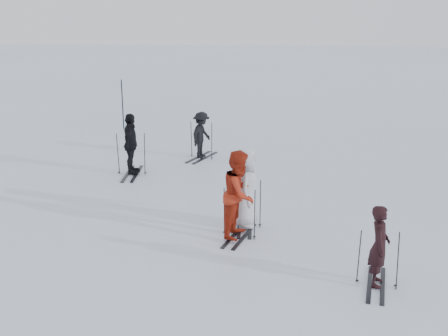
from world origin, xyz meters
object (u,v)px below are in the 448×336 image
object	(u,v)px
skier_grey	(245,189)
piste_marker	(123,104)
skier_uphill_far	(201,136)
skier_red	(239,195)
skier_uphill_left	(131,145)
skier_near_dark	(379,247)

from	to	relation	value
skier_grey	piste_marker	world-z (taller)	piste_marker
skier_uphill_far	piste_marker	size ratio (longest dim) A/B	0.75
skier_red	skier_uphill_far	world-z (taller)	skier_red
skier_uphill_left	skier_uphill_far	xyz separation A→B (m)	(1.96, 2.06, -0.15)
skier_near_dark	piste_marker	xyz separation A→B (m)	(-7.98, 13.26, 0.26)
skier_grey	skier_near_dark	bearing A→B (deg)	-137.92
skier_red	piste_marker	size ratio (longest dim) A/B	0.96
skier_grey	piste_marker	xyz separation A→B (m)	(-5.43, 10.51, 0.10)
skier_red	skier_grey	size ratio (longest dim) A/B	1.05
skier_uphill_left	piste_marker	xyz separation A→B (m)	(-1.82, 6.49, 0.10)
skier_near_dark	skier_uphill_left	distance (m)	9.16
skier_grey	skier_red	bearing A→B (deg)	169.38
skier_near_dark	skier_grey	world-z (taller)	skier_grey
skier_grey	skier_uphill_left	distance (m)	5.40
skier_near_dark	skier_grey	bearing A→B (deg)	55.17
skier_red	piste_marker	bearing A→B (deg)	42.33
skier_near_dark	skier_uphill_left	xyz separation A→B (m)	(-6.16, 6.78, 0.16)
skier_red	piste_marker	world-z (taller)	piste_marker
skier_red	skier_near_dark	bearing A→B (deg)	-112.11
skier_red	piste_marker	xyz separation A→B (m)	(-5.32, 11.12, 0.04)
skier_near_dark	piste_marker	bearing A→B (deg)	43.40
skier_near_dark	skier_uphill_far	xyz separation A→B (m)	(-4.21, 8.84, 0.01)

